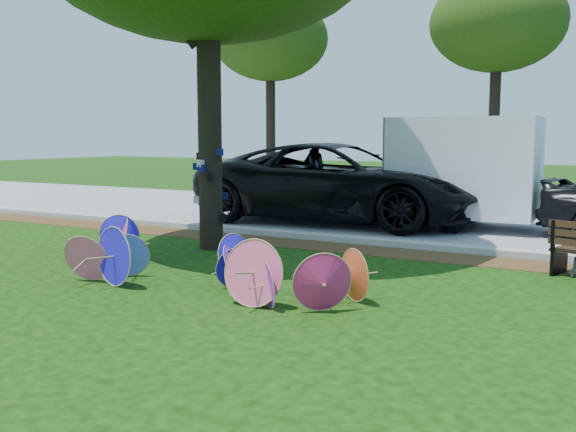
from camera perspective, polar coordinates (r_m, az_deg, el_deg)
name	(u,v)px	position (r m, az deg, el deg)	size (l,w,h in m)	color
ground	(180,298)	(8.56, -9.59, -7.23)	(90.00, 90.00, 0.00)	black
mulch_strip	(329,247)	(12.31, 3.67, -2.75)	(90.00, 1.00, 0.01)	#472D16
curb	(344,239)	(12.93, 5.02, -2.04)	(90.00, 0.30, 0.12)	#B7B5AD
street	(411,219)	(16.77, 10.87, -0.23)	(90.00, 8.00, 0.01)	gray
parasol_pile	(191,259)	(9.19, -8.63, -3.82)	(5.46, 2.05, 0.87)	#FD5A87
black_van	(339,183)	(15.74, 4.59, 2.93)	(3.22, 6.99, 1.94)	black
cargo_trailer	(465,167)	(15.27, 15.44, 4.24)	(3.18, 2.02, 2.83)	white
bg_trees	(504,21)	(22.46, 18.67, 16.10)	(21.73, 5.12, 7.40)	black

